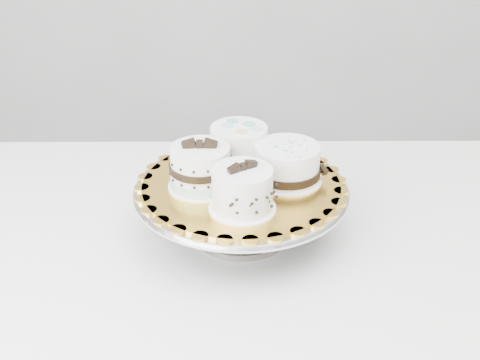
{
  "coord_description": "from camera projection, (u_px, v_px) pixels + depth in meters",
  "views": [
    {
      "loc": [
        -0.21,
        -0.57,
        1.34
      ],
      "look_at": [
        -0.15,
        0.29,
        0.87
      ],
      "focal_mm": 45.0,
      "sensor_mm": 36.0,
      "label": 1
    }
  ],
  "objects": [
    {
      "name": "table",
      "position": [
        249.0,
        284.0,
        1.04
      ],
      "size": [
        1.35,
        0.95,
        0.75
      ],
      "rotation": [
        0.0,
        0.0,
        -0.07
      ],
      "color": "white",
      "rests_on": "floor"
    },
    {
      "name": "cake_ribbon",
      "position": [
        288.0,
        164.0,
        1.0
      ],
      "size": [
        0.14,
        0.14,
        0.07
      ],
      "rotation": [
        0.0,
        0.0,
        0.4
      ],
      "color": "white",
      "rests_on": "cake_board"
    },
    {
      "name": "cake_stand",
      "position": [
        241.0,
        201.0,
        1.02
      ],
      "size": [
        0.36,
        0.36,
        0.1
      ],
      "color": "gray",
      "rests_on": "table"
    },
    {
      "name": "cake_banded",
      "position": [
        201.0,
        169.0,
        0.98
      ],
      "size": [
        0.11,
        0.11,
        0.09
      ],
      "rotation": [
        0.0,
        0.0,
        -0.07
      ],
      "color": "white",
      "rests_on": "cake_board"
    },
    {
      "name": "cake_swirl",
      "position": [
        242.0,
        190.0,
        0.92
      ],
      "size": [
        0.13,
        0.13,
        0.08
      ],
      "rotation": [
        0.0,
        0.0,
        0.5
      ],
      "color": "white",
      "rests_on": "cake_board"
    },
    {
      "name": "cake_board",
      "position": [
        241.0,
        184.0,
        1.01
      ],
      "size": [
        0.38,
        0.38,
        0.0
      ],
      "primitive_type": "cylinder",
      "rotation": [
        0.0,
        0.0,
        0.14
      ],
      "color": "gold",
      "rests_on": "cake_stand"
    },
    {
      "name": "cake_dots",
      "position": [
        239.0,
        146.0,
        1.05
      ],
      "size": [
        0.12,
        0.12,
        0.07
      ],
      "rotation": [
        0.0,
        0.0,
        -0.01
      ],
      "color": "white",
      "rests_on": "cake_board"
    }
  ]
}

